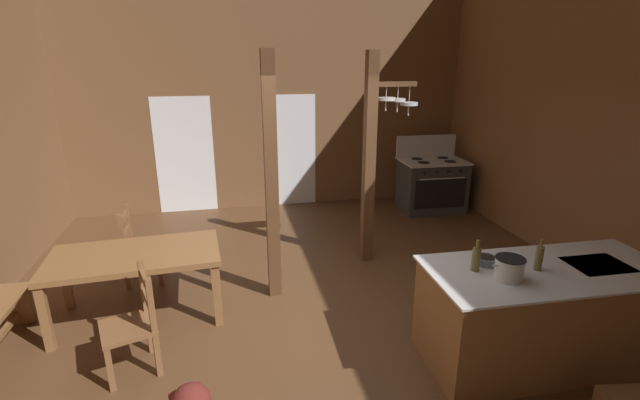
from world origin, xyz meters
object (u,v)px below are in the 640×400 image
mixing_bowl_on_counter (486,260)px  ladderback_chair_by_post (134,324)px  ladderback_chair_near_window (140,247)px  stockpot_on_counter (509,268)px  dining_table (136,261)px  bottle_tall_on_counter (476,258)px  kitchen_island (542,314)px  bottle_short_on_counter (539,258)px  stove_range (431,184)px

mixing_bowl_on_counter → ladderback_chair_by_post: bearing=172.2°
ladderback_chair_near_window → stockpot_on_counter: (3.34, -2.47, 0.56)m
dining_table → bottle_tall_on_counter: bearing=-25.0°
dining_table → bottle_tall_on_counter: (3.04, -1.41, 0.38)m
ladderback_chair_near_window → bottle_tall_on_counter: bearing=-35.7°
dining_table → ladderback_chair_by_post: ladderback_chair_by_post is taller
kitchen_island → ladderback_chair_near_window: ladderback_chair_near_window is taller
kitchen_island → mixing_bowl_on_counter: 0.74m
bottle_tall_on_counter → bottle_short_on_counter: bearing=-11.2°
kitchen_island → bottle_short_on_counter: size_ratio=7.61×
kitchen_island → ladderback_chair_by_post: bearing=170.1°
stove_range → ladderback_chair_by_post: 5.70m
stockpot_on_counter → bottle_tall_on_counter: 0.27m
stockpot_on_counter → bottle_short_on_counter: (0.35, 0.09, 0.02)m
mixing_bowl_on_counter → stockpot_on_counter: bearing=-84.6°
stove_range → bottle_short_on_counter: 4.30m
ladderback_chair_near_window → bottle_tall_on_counter: size_ratio=3.35×
ladderback_chair_near_window → ladderback_chair_by_post: (0.23, -1.75, 0.00)m
bottle_tall_on_counter → bottle_short_on_counter: bottle_short_on_counter is taller
bottle_tall_on_counter → ladderback_chair_by_post: bearing=169.9°
ladderback_chair_by_post → mixing_bowl_on_counter: 3.15m
kitchen_island → stockpot_on_counter: stockpot_on_counter is taller
kitchen_island → bottle_short_on_counter: (-0.13, 0.00, 0.57)m
kitchen_island → ladderback_chair_by_post: (-3.59, 0.63, -0.01)m
stove_range → dining_table: (-4.61, -2.61, 0.17)m
dining_table → stockpot_on_counter: 3.62m
dining_table → stockpot_on_counter: (3.22, -1.61, 0.36)m
ladderback_chair_near_window → bottle_tall_on_counter: (3.16, -2.27, 0.58)m
stockpot_on_counter → bottle_tall_on_counter: size_ratio=1.10×
dining_table → mixing_bowl_on_counter: (3.19, -1.32, 0.30)m
stockpot_on_counter → mixing_bowl_on_counter: (-0.03, 0.29, -0.06)m
stove_range → ladderback_chair_by_post: (-4.50, -3.51, -0.03)m
dining_table → bottle_short_on_counter: size_ratio=6.10×
kitchen_island → stockpot_on_counter: bearing=-169.5°
bottle_tall_on_counter → bottle_short_on_counter: (0.54, -0.11, 0.00)m
stockpot_on_counter → bottle_short_on_counter: size_ratio=1.08×
dining_table → ladderback_chair_by_post: size_ratio=1.85×
stove_range → bottle_tall_on_counter: stove_range is taller
stockpot_on_counter → dining_table: bearing=153.4°
bottle_tall_on_counter → ladderback_chair_near_window: bearing=144.3°
dining_table → stove_range: bearing=29.6°
ladderback_chair_near_window → bottle_short_on_counter: size_ratio=3.30×
stove_range → bottle_tall_on_counter: bearing=-111.3°
ladderback_chair_by_post → stockpot_on_counter: stockpot_on_counter is taller
ladderback_chair_near_window → mixing_bowl_on_counter: mixing_bowl_on_counter is taller
stove_range → stockpot_on_counter: 4.48m
stockpot_on_counter → stove_range: bearing=71.9°
kitchen_island → ladderback_chair_near_window: (-3.82, 2.38, -0.01)m
ladderback_chair_near_window → ladderback_chair_by_post: size_ratio=1.00×
kitchen_island → ladderback_chair_near_window: bearing=148.1°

